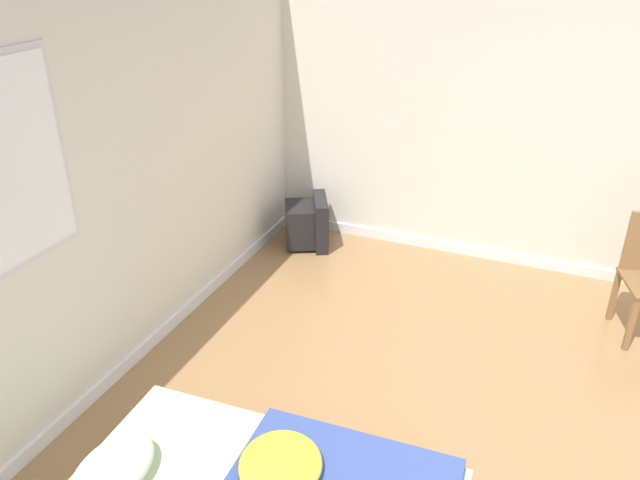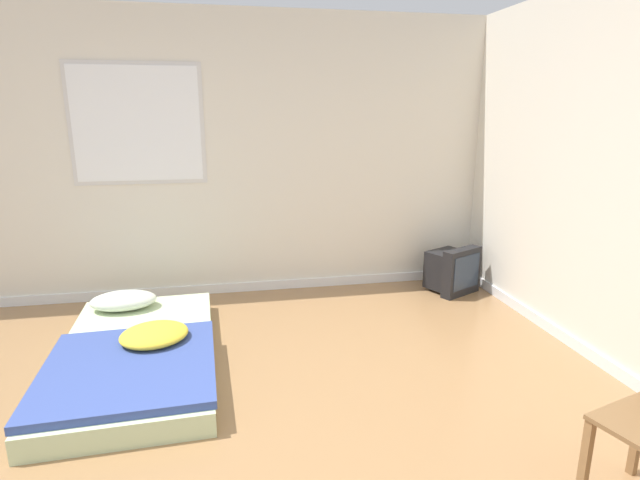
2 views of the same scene
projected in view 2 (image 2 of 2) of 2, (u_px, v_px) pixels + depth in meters
The scene contains 3 objects.
wall_back at pixel (193, 160), 4.55m from camera, with size 7.94×0.08×2.60m.
mattress_bed at pixel (136, 351), 3.45m from camera, with size 1.10×1.94×0.29m.
crt_tv at pixel (452, 270), 4.86m from camera, with size 0.53×0.51×0.45m.
Camera 2 is at (0.27, -1.94, 1.71)m, focal length 28.00 mm.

